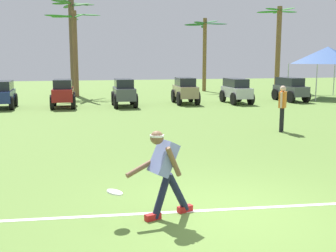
% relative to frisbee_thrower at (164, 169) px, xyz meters
% --- Properties ---
extents(ground_plane, '(80.00, 80.00, 0.00)m').
position_rel_frisbee_thrower_xyz_m(ground_plane, '(1.08, -0.07, -0.79)').
color(ground_plane, olive).
extents(field_line_paint, '(22.20, 1.69, 0.01)m').
position_rel_frisbee_thrower_xyz_m(field_line_paint, '(1.08, 0.10, -0.79)').
color(field_line_paint, white).
rests_on(field_line_paint, ground_plane).
extents(frisbee_thrower, '(1.14, 0.51, 1.40)m').
position_rel_frisbee_thrower_xyz_m(frisbee_thrower, '(0.00, 0.00, 0.00)').
color(frisbee_thrower, '#191E38').
rests_on(frisbee_thrower, ground_plane).
extents(frisbee_in_flight, '(0.26, 0.26, 0.08)m').
position_rel_frisbee_thrower_xyz_m(frisbee_in_flight, '(-0.78, -0.10, -0.30)').
color(frisbee_in_flight, white).
extents(teammate_near_sideline, '(0.37, 0.43, 1.56)m').
position_rel_frisbee_thrower_xyz_m(teammate_near_sideline, '(5.45, 6.70, 0.15)').
color(teammate_near_sideline, black).
rests_on(teammate_near_sideline, ground_plane).
extents(parked_car_slot_a, '(1.20, 2.42, 1.34)m').
position_rel_frisbee_thrower_xyz_m(parked_car_slot_a, '(-4.87, 15.72, -0.07)').
color(parked_car_slot_a, navy).
rests_on(parked_car_slot_a, ground_plane).
extents(parked_car_slot_b, '(1.20, 2.37, 1.40)m').
position_rel_frisbee_thrower_xyz_m(parked_car_slot_b, '(-1.98, 15.39, -0.05)').
color(parked_car_slot_b, maroon).
rests_on(parked_car_slot_b, ground_plane).
extents(parked_car_slot_c, '(1.18, 2.36, 1.40)m').
position_rel_frisbee_thrower_xyz_m(parked_car_slot_c, '(1.05, 15.22, -0.05)').
color(parked_car_slot_c, '#474C51').
rests_on(parked_car_slot_c, ground_plane).
extents(parked_car_slot_d, '(1.25, 2.39, 1.40)m').
position_rel_frisbee_thrower_xyz_m(parked_car_slot_d, '(4.42, 15.79, -0.05)').
color(parked_car_slot_d, '#998466').
rests_on(parked_car_slot_d, ground_plane).
extents(parked_car_slot_e, '(1.16, 2.41, 1.34)m').
position_rel_frisbee_thrower_xyz_m(parked_car_slot_e, '(7.20, 15.41, -0.07)').
color(parked_car_slot_e, '#B7BABF').
rests_on(parked_car_slot_e, ground_plane).
extents(parked_car_slot_f, '(1.26, 2.45, 1.34)m').
position_rel_frisbee_thrower_xyz_m(parked_car_slot_f, '(10.64, 15.82, -0.07)').
color(parked_car_slot_f, '#474C51').
rests_on(parked_car_slot_f, ground_plane).
extents(palm_tree_far_left, '(2.81, 3.57, 6.24)m').
position_rel_frisbee_thrower_xyz_m(palm_tree_far_left, '(-1.48, 22.49, 2.89)').
color(palm_tree_far_left, brown).
rests_on(palm_tree_far_left, ground_plane).
extents(palm_tree_left_of_centre, '(3.47, 3.43, 5.34)m').
position_rel_frisbee_thrower_xyz_m(palm_tree_left_of_centre, '(-1.35, 21.20, 2.46)').
color(palm_tree_left_of_centre, brown).
rests_on(palm_tree_left_of_centre, ground_plane).
extents(palm_tree_right_of_centre, '(3.15, 3.41, 5.27)m').
position_rel_frisbee_thrower_xyz_m(palm_tree_right_of_centre, '(7.91, 23.67, 2.46)').
color(palm_tree_right_of_centre, brown).
rests_on(palm_tree_right_of_centre, ground_plane).
extents(palm_tree_far_right, '(2.87, 3.42, 6.08)m').
position_rel_frisbee_thrower_xyz_m(palm_tree_far_right, '(13.10, 22.48, 2.69)').
color(palm_tree_far_right, brown).
rests_on(palm_tree_far_right, ground_plane).
extents(event_tent, '(3.46, 3.46, 3.12)m').
position_rel_frisbee_thrower_xyz_m(event_tent, '(13.56, 16.89, 1.81)').
color(event_tent, '#B2B5BA').
rests_on(event_tent, ground_plane).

